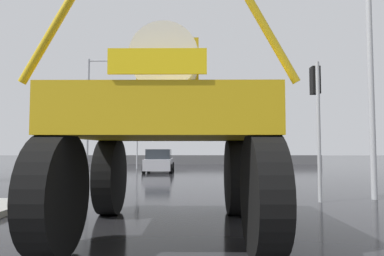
% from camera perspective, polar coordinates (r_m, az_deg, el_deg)
% --- Properties ---
extents(ground_plane, '(120.00, 120.00, 0.00)m').
position_cam_1_polar(ground_plane, '(18.81, -3.49, -8.20)').
color(ground_plane, black).
extents(oversize_sprayer, '(4.08, 5.06, 3.98)m').
position_cam_1_polar(oversize_sprayer, '(6.68, -3.99, -0.15)').
color(oversize_sprayer, black).
rests_on(oversize_sprayer, ground).
extents(sedan_ahead, '(1.96, 4.14, 1.52)m').
position_cam_1_polar(sedan_ahead, '(23.09, -5.50, -5.53)').
color(sedan_ahead, '#B7B7BF').
rests_on(sedan_ahead, ground).
extents(traffic_signal_near_right, '(0.24, 0.54, 4.15)m').
position_cam_1_polar(traffic_signal_near_right, '(11.01, 19.96, 4.42)').
color(traffic_signal_near_right, '#A8AAAF').
rests_on(traffic_signal_near_right, ground).
extents(traffic_signal_far_left, '(0.24, 0.55, 3.91)m').
position_cam_1_polar(traffic_signal_far_left, '(27.29, -9.06, -0.68)').
color(traffic_signal_far_left, '#A8AAAF').
rests_on(traffic_signal_far_left, ground).
extents(streetlight_near_right, '(1.70, 0.24, 7.10)m').
position_cam_1_polar(streetlight_near_right, '(12.32, 28.14, 8.23)').
color(streetlight_near_right, '#A8AAAF').
rests_on(streetlight_near_right, ground).
extents(streetlight_far_left, '(2.31, 0.24, 8.49)m').
position_cam_1_polar(streetlight_far_left, '(27.44, -16.56, 3.37)').
color(streetlight_far_left, '#A8AAAF').
rests_on(streetlight_far_left, ground).
extents(roadside_barrier, '(27.59, 0.24, 0.90)m').
position_cam_1_polar(roadside_barrier, '(34.31, -1.55, -5.30)').
color(roadside_barrier, '#59595B').
rests_on(roadside_barrier, ground).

